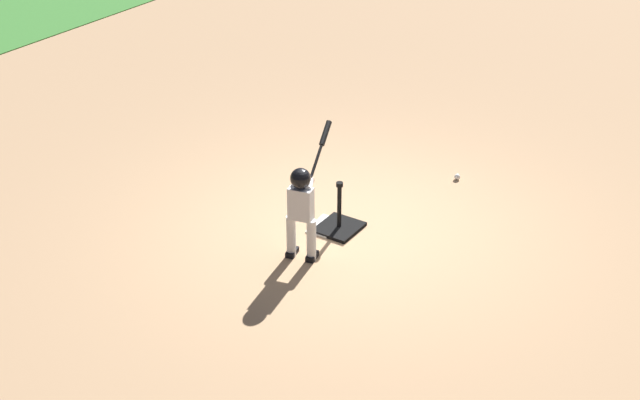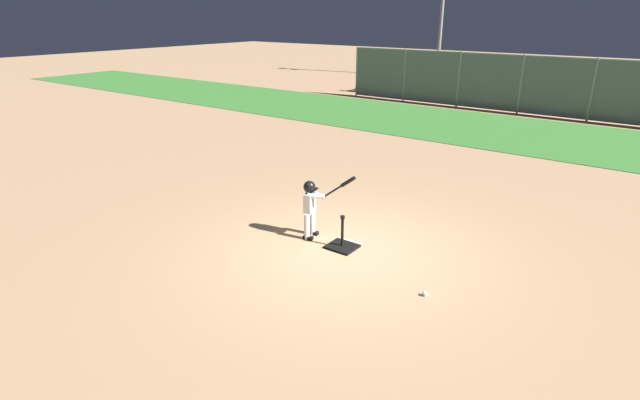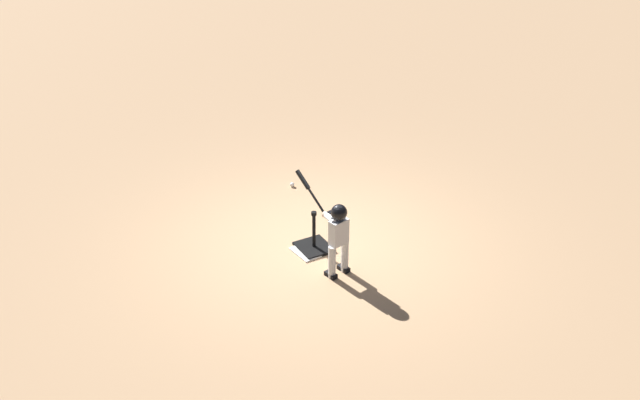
# 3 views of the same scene
# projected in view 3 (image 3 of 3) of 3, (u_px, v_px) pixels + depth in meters

# --- Properties ---
(ground_plane) EXTENTS (90.00, 90.00, 0.00)m
(ground_plane) POSITION_uv_depth(u_px,v_px,m) (316.00, 242.00, 10.71)
(ground_plane) COLOR tan
(home_plate) EXTENTS (0.49, 0.49, 0.02)m
(home_plate) POSITION_uv_depth(u_px,v_px,m) (310.00, 250.00, 10.51)
(home_plate) COLOR white
(home_plate) RESTS_ON ground_plane
(batting_tee) EXTENTS (0.49, 0.44, 0.59)m
(batting_tee) POSITION_uv_depth(u_px,v_px,m) (314.00, 244.00, 10.54)
(batting_tee) COLOR black
(batting_tee) RESTS_ON ground_plane
(batter_child) EXTENTS (0.94, 0.38, 1.26)m
(batter_child) POSITION_uv_depth(u_px,v_px,m) (337.00, 230.00, 9.71)
(batter_child) COLOR silver
(batter_child) RESTS_ON ground_plane
(baseball) EXTENTS (0.07, 0.07, 0.07)m
(baseball) POSITION_uv_depth(u_px,v_px,m) (292.00, 185.00, 12.20)
(baseball) COLOR white
(baseball) RESTS_ON ground_plane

